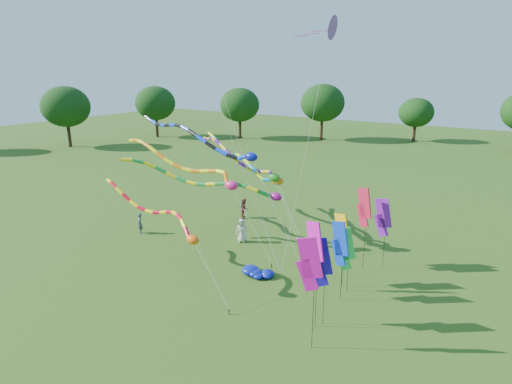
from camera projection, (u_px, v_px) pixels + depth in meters
The scene contains 21 objects.
ground at pixel (203, 296), 22.94m from camera, with size 160.00×160.00×0.00m, color #2A5015.
tree_ring at pixel (253, 183), 23.12m from camera, with size 116.72×121.03×9.68m.
tube_kite_red at pixel (161, 216), 24.49m from camera, with size 11.15×2.28×5.43m.
tube_kite_orange at pixel (190, 166), 29.49m from camera, with size 14.14×2.19×7.15m.
tube_kite_purple at pixel (242, 159), 30.61m from camera, with size 12.61×5.87×7.16m.
tube_kite_blue at pixel (202, 139), 30.21m from camera, with size 15.82×3.14×8.57m.
tube_kite_cyan at pixel (246, 162), 30.79m from camera, with size 12.22×5.85×7.10m.
tube_kite_green at pixel (218, 183), 28.75m from camera, with size 12.83×5.00×6.37m.
delta_kite_high_c at pixel (331, 28), 23.62m from camera, with size 2.90×4.54×14.69m.
banner_pole_blue_a at pixel (320, 262), 19.68m from camera, with size 1.14×0.40×4.44m.
banner_pole_blue_b at pixel (340, 244), 21.99m from camera, with size 1.14×0.38×4.35m.
banner_pole_green at pixel (345, 249), 22.89m from camera, with size 1.11×0.51×3.72m.
banner_pole_magenta_b at pixel (309, 265), 17.73m from camera, with size 1.13×0.43×5.22m.
banner_pole_red at pixel (364, 208), 25.26m from camera, with size 1.11×0.51×5.11m.
banner_pole_magenta_a at pixel (314, 248), 19.38m from camera, with size 1.12×0.46×5.24m.
banner_pole_violet at pixel (383, 218), 25.81m from camera, with size 1.16×0.12×4.35m.
banner_pole_orange at pixel (341, 235), 23.38m from camera, with size 1.11×0.49×4.26m.
blue_nylon_heap at pixel (261, 271), 25.34m from camera, with size 1.37×1.71×0.54m.
person_a at pixel (242, 231), 29.87m from camera, with size 0.83×0.54×1.71m, color beige.
person_b at pixel (140, 223), 31.47m from camera, with size 0.56×0.37×1.55m, color #394450.
person_c at pixel (244, 208), 34.76m from camera, with size 0.79×0.62×1.63m, color maroon.
Camera 1 is at (13.50, -15.61, 11.82)m, focal length 30.00 mm.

